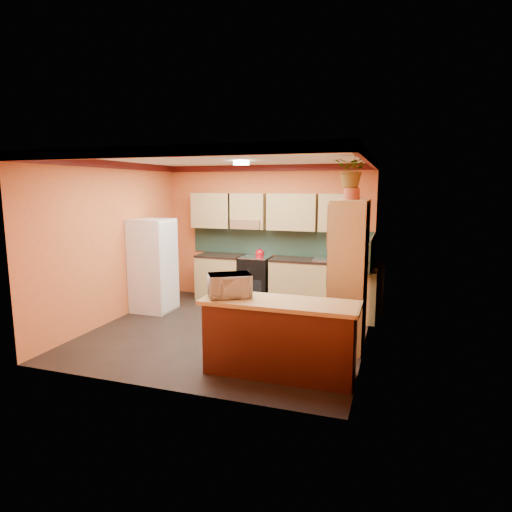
{
  "coord_description": "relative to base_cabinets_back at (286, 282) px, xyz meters",
  "views": [
    {
      "loc": [
        2.46,
        -6.09,
        2.27
      ],
      "look_at": [
        0.3,
        0.45,
        1.16
      ],
      "focal_mm": 30.0,
      "sensor_mm": 36.0,
      "label": 1
    }
  ],
  "objects": [
    {
      "name": "fern",
      "position": [
        1.37,
        -1.8,
        2.07
      ],
      "size": [
        0.55,
        0.51,
        0.51
      ],
      "primitive_type": "imported",
      "rotation": [
        0.0,
        0.0,
        -0.28
      ],
      "color": "tan",
      "rests_on": "fern_pot"
    },
    {
      "name": "microwave",
      "position": [
        0.06,
        -3.1,
        0.63
      ],
      "size": [
        0.62,
        0.57,
        0.29
      ],
      "primitive_type": "imported",
      "rotation": [
        0.0,
        0.0,
        0.55
      ],
      "color": "white",
      "rests_on": "bar_top"
    },
    {
      "name": "pantry",
      "position": [
        1.37,
        -1.85,
        0.61
      ],
      "size": [
        0.48,
        0.9,
        2.1
      ],
      "primitive_type": "cube",
      "color": "tan",
      "rests_on": "ground"
    },
    {
      "name": "countertop_back",
      "position": [
        0.0,
        -0.0,
        0.46
      ],
      "size": [
        3.65,
        0.62,
        0.04
      ],
      "primitive_type": "cube",
      "color": "black",
      "rests_on": "base_cabinets_back"
    },
    {
      "name": "breakfast_bar",
      "position": [
        0.7,
        -3.1,
        0.0
      ],
      "size": [
        1.8,
        0.55,
        0.88
      ],
      "primitive_type": "cube",
      "color": "#471910",
      "rests_on": "ground"
    },
    {
      "name": "base_cabinets_back",
      "position": [
        0.0,
        0.0,
        0.0
      ],
      "size": [
        3.65,
        0.6,
        0.88
      ],
      "primitive_type": "cube",
      "color": "tan",
      "rests_on": "ground"
    },
    {
      "name": "stove",
      "position": [
        -0.62,
        -0.0,
        0.02
      ],
      "size": [
        0.58,
        0.58,
        0.91
      ],
      "primitive_type": "cube",
      "color": "black",
      "rests_on": "ground"
    },
    {
      "name": "bar_top",
      "position": [
        0.7,
        -3.1,
        0.47
      ],
      "size": [
        1.9,
        0.65,
        0.05
      ],
      "primitive_type": "cube",
      "color": "tan",
      "rests_on": "breakfast_bar"
    },
    {
      "name": "kettle",
      "position": [
        -0.52,
        -0.05,
        0.56
      ],
      "size": [
        0.19,
        0.19,
        0.18
      ],
      "primitive_type": null,
      "rotation": [
        0.0,
        0.0,
        0.13
      ],
      "color": "#B00B12",
      "rests_on": "stove"
    },
    {
      "name": "sink",
      "position": [
        0.78,
        0.0,
        0.5
      ],
      "size": [
        0.48,
        0.4,
        0.03
      ],
      "primitive_type": "cube",
      "color": "silver",
      "rests_on": "countertop_back"
    },
    {
      "name": "fern_pot",
      "position": [
        1.37,
        -1.8,
        1.74
      ],
      "size": [
        0.22,
        0.22,
        0.16
      ],
      "primitive_type": "cylinder",
      "color": "#9A3E25",
      "rests_on": "pantry"
    },
    {
      "name": "room_shell",
      "position": [
        -0.46,
        -1.52,
        1.65
      ],
      "size": [
        4.24,
        4.24,
        2.72
      ],
      "color": "black",
      "rests_on": "ground"
    },
    {
      "name": "fridge",
      "position": [
        -2.23,
        -1.16,
        0.41
      ],
      "size": [
        0.68,
        0.66,
        1.7
      ],
      "primitive_type": "cube",
      "color": "white",
      "rests_on": "ground"
    },
    {
      "name": "countertop_right",
      "position": [
        1.32,
        -0.56,
        0.46
      ],
      "size": [
        0.62,
        0.8,
        0.04
      ],
      "primitive_type": "cube",
      "color": "black",
      "rests_on": "base_cabinets_right"
    },
    {
      "name": "base_cabinets_right",
      "position": [
        1.32,
        -0.56,
        0.0
      ],
      "size": [
        0.6,
        0.8,
        0.88
      ],
      "primitive_type": "cube",
      "color": "tan",
      "rests_on": "ground"
    }
  ]
}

